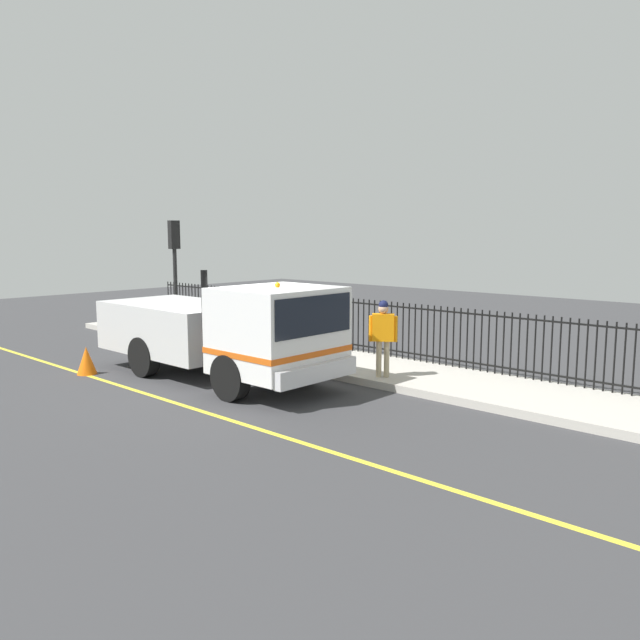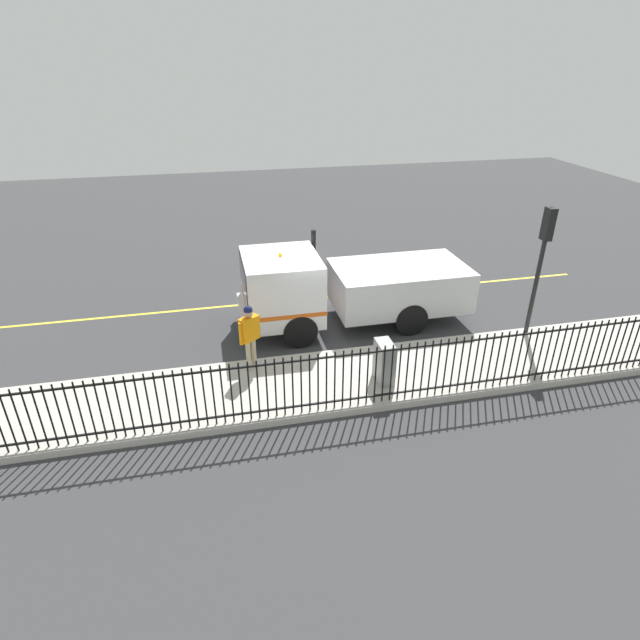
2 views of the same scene
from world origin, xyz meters
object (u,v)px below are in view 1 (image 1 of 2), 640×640
object	(u,v)px
traffic_cone	(87,360)
traffic_light_near	(175,255)
worker_standing	(383,330)
work_truck	(229,328)
utility_cabinet	(320,334)

from	to	relation	value
traffic_cone	traffic_light_near	bearing A→B (deg)	25.74
worker_standing	traffic_light_near	xyz separation A→B (m)	(-0.15, 7.79, 1.51)
worker_standing	work_truck	bearing A→B (deg)	2.47
traffic_light_near	traffic_cone	world-z (taller)	traffic_light_near
work_truck	traffic_light_near	distance (m)	5.64
worker_standing	traffic_cone	xyz separation A→B (m)	(-4.04, 5.91, -0.90)
work_truck	traffic_light_near	bearing A→B (deg)	-112.03
worker_standing	traffic_cone	world-z (taller)	worker_standing
work_truck	utility_cabinet	world-z (taller)	work_truck
traffic_light_near	utility_cabinet	size ratio (longest dim) A/B	3.48
traffic_light_near	utility_cabinet	xyz separation A→B (m)	(1.39, -4.73, -2.06)
work_truck	utility_cabinet	distance (m)	3.48
traffic_cone	utility_cabinet	bearing A→B (deg)	-28.40
worker_standing	traffic_light_near	distance (m)	7.93
utility_cabinet	traffic_light_near	bearing A→B (deg)	106.34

